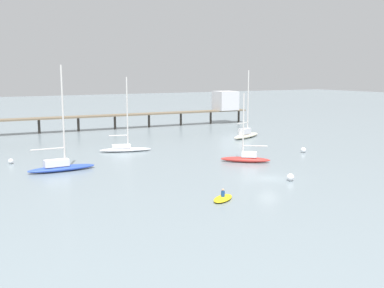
% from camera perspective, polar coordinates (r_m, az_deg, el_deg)
% --- Properties ---
extents(ground_plane, '(400.00, 400.00, 0.00)m').
position_cam_1_polar(ground_plane, '(54.27, 9.42, -4.20)').
color(ground_plane, gray).
extents(pier, '(64.34, 6.32, 7.60)m').
position_cam_1_polar(pier, '(105.82, -0.85, 4.69)').
color(pier, brown).
rests_on(pier, ground_plane).
extents(sailboat_red, '(6.19, 5.46, 9.39)m').
position_cam_1_polar(sailboat_red, '(63.25, 6.67, -1.64)').
color(sailboat_red, red).
rests_on(sailboat_red, ground_plane).
extents(sailboat_cream, '(8.30, 5.31, 12.45)m').
position_cam_1_polar(sailboat_cream, '(86.34, 6.68, 1.29)').
color(sailboat_cream, beige).
rests_on(sailboat_cream, ground_plane).
extents(sailboat_white, '(8.11, 4.07, 11.42)m').
position_cam_1_polar(sailboat_white, '(71.99, -8.29, -0.41)').
color(sailboat_white, white).
rests_on(sailboat_white, ground_plane).
extents(sailboat_blue, '(8.35, 2.10, 13.03)m').
position_cam_1_polar(sailboat_blue, '(59.49, -15.90, -2.49)').
color(sailboat_blue, '#2D4CB7').
rests_on(sailboat_blue, ground_plane).
extents(dinghy_yellow, '(3.41, 3.05, 1.14)m').
position_cam_1_polar(dinghy_yellow, '(44.75, 3.83, -6.67)').
color(dinghy_yellow, yellow).
rests_on(dinghy_yellow, ground_plane).
extents(mooring_buoy_near, '(0.81, 0.81, 0.81)m').
position_cam_1_polar(mooring_buoy_near, '(72.32, 13.56, -0.72)').
color(mooring_buoy_near, silver).
rests_on(mooring_buoy_near, ground_plane).
extents(mooring_buoy_inner, '(0.72, 0.72, 0.72)m').
position_cam_1_polar(mooring_buoy_inner, '(66.35, -21.44, -1.99)').
color(mooring_buoy_inner, silver).
rests_on(mooring_buoy_inner, ground_plane).
extents(mooring_buoy_far, '(0.84, 0.84, 0.84)m').
position_cam_1_polar(mooring_buoy_far, '(53.42, 12.05, -4.03)').
color(mooring_buoy_far, silver).
rests_on(mooring_buoy_far, ground_plane).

